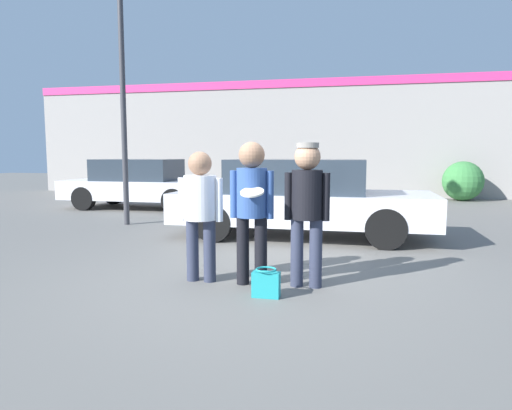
# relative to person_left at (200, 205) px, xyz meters

# --- Properties ---
(ground_plane) EXTENTS (56.00, 56.00, 0.00)m
(ground_plane) POSITION_rel_person_left_xyz_m (0.70, 0.29, -0.94)
(ground_plane) COLOR #66635E
(storefront_building) EXTENTS (24.00, 0.22, 4.34)m
(storefront_building) POSITION_rel_person_left_xyz_m (0.70, 12.13, 1.26)
(storefront_building) COLOR gray
(storefront_building) RESTS_ON ground
(person_left) EXTENTS (0.56, 0.39, 1.58)m
(person_left) POSITION_rel_person_left_xyz_m (0.00, 0.00, 0.00)
(person_left) COLOR #2D3347
(person_left) RESTS_ON ground
(person_middle_with_frisbee) EXTENTS (0.53, 0.57, 1.70)m
(person_middle_with_frisbee) POSITION_rel_person_left_xyz_m (0.64, -0.02, 0.07)
(person_middle_with_frisbee) COLOR black
(person_middle_with_frisbee) RESTS_ON ground
(person_right) EXTENTS (0.53, 0.36, 1.68)m
(person_right) POSITION_rel_person_left_xyz_m (1.29, 0.04, 0.07)
(person_right) COLOR #2D3347
(person_right) RESTS_ON ground
(parked_car_near) EXTENTS (4.77, 1.95, 1.46)m
(parked_car_near) POSITION_rel_person_left_xyz_m (0.80, 3.32, -0.21)
(parked_car_near) COLOR silver
(parked_car_near) RESTS_ON ground
(parked_car_far) EXTENTS (4.35, 1.84, 1.42)m
(parked_car_far) POSITION_rel_person_left_xyz_m (-4.31, 6.88, -0.23)
(parked_car_far) COLOR silver
(parked_car_far) RESTS_ON ground
(street_lamp) EXTENTS (1.09, 0.35, 6.79)m
(street_lamp) POSITION_rel_person_left_xyz_m (-3.00, 3.96, 3.11)
(street_lamp) COLOR #38383D
(street_lamp) RESTS_ON ground
(shrub) EXTENTS (1.33, 1.33, 1.33)m
(shrub) POSITION_rel_person_left_xyz_m (5.26, 11.28, -0.28)
(shrub) COLOR #387A3D
(shrub) RESTS_ON ground
(handbag) EXTENTS (0.30, 0.23, 0.32)m
(handbag) POSITION_rel_person_left_xyz_m (0.91, -0.45, -0.79)
(handbag) COLOR teal
(handbag) RESTS_ON ground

